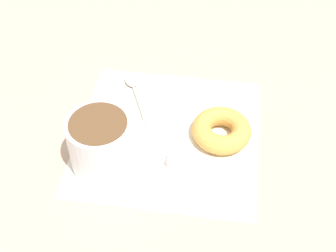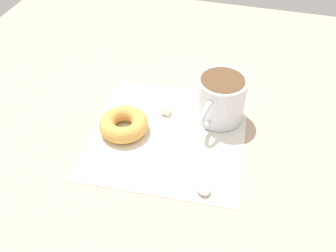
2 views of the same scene
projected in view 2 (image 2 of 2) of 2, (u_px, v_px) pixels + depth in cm
name	position (u px, v px, depth cm)	size (l,w,h in cm)	color
ground_plane	(173.00, 144.00, 71.04)	(120.00, 120.00, 2.00)	tan
napkin	(168.00, 134.00, 71.40)	(28.90, 28.90, 0.30)	white
coffee_cup	(220.00, 98.00, 71.82)	(9.55, 12.78, 8.89)	silver
donut	(123.00, 124.00, 70.92)	(9.43, 9.43, 3.12)	gold
spoon	(201.00, 180.00, 62.57)	(6.85, 11.40, 0.90)	#B7B2A8
sugar_cube	(166.00, 109.00, 75.15)	(1.75, 1.75, 1.75)	white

